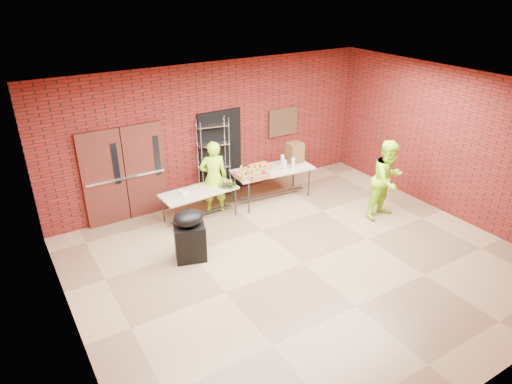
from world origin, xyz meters
TOP-DOWN VIEW (x-y plane):
  - room at (0.00, 0.00)m, footprint 8.08×7.08m
  - double_doors at (-2.20, 3.44)m, footprint 1.78×0.12m
  - dark_doorway at (0.10, 3.46)m, footprint 1.10×0.06m
  - bronze_plaque at (1.90, 3.45)m, footprint 0.85×0.04m
  - wire_rack at (-0.14, 3.32)m, footprint 0.76×0.38m
  - table_left at (-0.89, 2.59)m, footprint 1.70×0.79m
  - table_right at (1.01, 2.57)m, footprint 1.97×0.96m
  - basket_bananas at (0.25, 2.48)m, footprint 0.50×0.39m
  - basket_oranges at (0.73, 2.67)m, footprint 0.48×0.37m
  - basket_apples at (0.45, 2.34)m, footprint 0.45×0.35m
  - muffin_tray at (-0.24, 2.49)m, footprint 0.40×0.40m
  - napkin_box at (-1.21, 2.62)m, footprint 0.16×0.11m
  - coffee_dispenser at (1.70, 2.66)m, footprint 0.37×0.33m
  - cup_stack_front at (1.24, 2.40)m, footprint 0.08×0.08m
  - cup_stack_mid at (1.44, 2.35)m, footprint 0.08×0.08m
  - cup_stack_back at (1.34, 2.65)m, footprint 0.08×0.08m
  - covered_grill at (-1.71, 1.27)m, footprint 0.68×0.62m
  - volunteer_woman at (-0.45, 2.75)m, footprint 0.70×0.57m
  - volunteer_man at (2.66, 0.56)m, footprint 0.92×0.75m

SIDE VIEW (x-z plane):
  - covered_grill at x=-1.71m, z-range 0.00..1.03m
  - table_left at x=-0.89m, z-range 0.29..0.97m
  - napkin_box at x=-1.21m, z-range 0.68..0.74m
  - table_right at x=1.01m, z-range 0.33..1.11m
  - muffin_tray at x=-0.24m, z-range 0.68..0.78m
  - volunteer_woman at x=-0.45m, z-range 0.00..1.68m
  - basket_apples at x=0.45m, z-range 0.77..0.91m
  - basket_oranges at x=0.73m, z-range 0.77..0.92m
  - basket_bananas at x=0.25m, z-range 0.77..0.93m
  - volunteer_man at x=2.66m, z-range 0.00..1.77m
  - cup_stack_front at x=1.24m, z-range 0.78..1.01m
  - cup_stack_mid at x=1.44m, z-range 0.78..1.04m
  - cup_stack_back at x=1.34m, z-range 0.78..1.04m
  - wire_rack at x=-0.14m, z-range 0.00..1.99m
  - coffee_dispenser at x=1.70m, z-range 0.78..1.27m
  - dark_doorway at x=0.10m, z-range 0.00..2.10m
  - double_doors at x=-2.20m, z-range 0.00..2.10m
  - bronze_plaque at x=1.90m, z-range 1.20..1.90m
  - room at x=0.00m, z-range -0.04..3.24m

